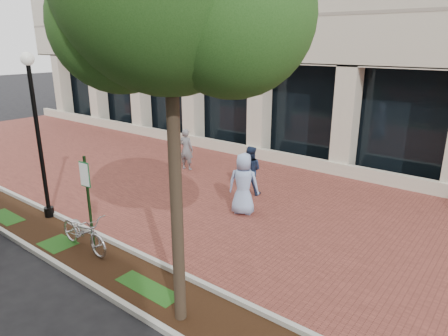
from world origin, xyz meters
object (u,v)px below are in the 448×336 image
Objects in this scene: lamppost at (37,129)px; locked_bicycle at (84,232)px; pedestrian_right at (244,184)px; pedestrian_mid at (250,170)px; pedestrian_left at (186,149)px; parking_sign at (87,193)px.

locked_bicycle is at bearing -10.82° from lamppost.
locked_bicycle is 0.99× the size of pedestrian_right.
pedestrian_mid is (3.65, 5.30, -1.84)m from lamppost.
pedestrian_left is 3.66m from pedestrian_mid.
pedestrian_left is at bearing -31.69° from pedestrian_mid.
lamppost reaches higher than pedestrian_right.
parking_sign is at bearing 60.98° from pedestrian_mid.
lamppost is 2.82× the size of pedestrian_mid.
locked_bicycle is at bearing 58.73° from pedestrian_mid.
parking_sign reaches higher than pedestrian_left.
pedestrian_mid is at bearing -8.38° from locked_bicycle.
pedestrian_right is at bearing 64.19° from parking_sign.
parking_sign is 4.56m from pedestrian_right.
lamppost is (-2.85, 0.43, 1.11)m from parking_sign.
pedestrian_left is 4.90m from pedestrian_right.
pedestrian_mid reaches higher than locked_bicycle.
parking_sign reaches higher than locked_bicycle.
parking_sign is at bearing 103.39° from pedestrian_left.
lamppost is at bearing 166.41° from parking_sign.
pedestrian_mid is at bearing 159.15° from pedestrian_left.
pedestrian_mid is at bearing 76.97° from parking_sign.
parking_sign is 1.47× the size of pedestrian_mid.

